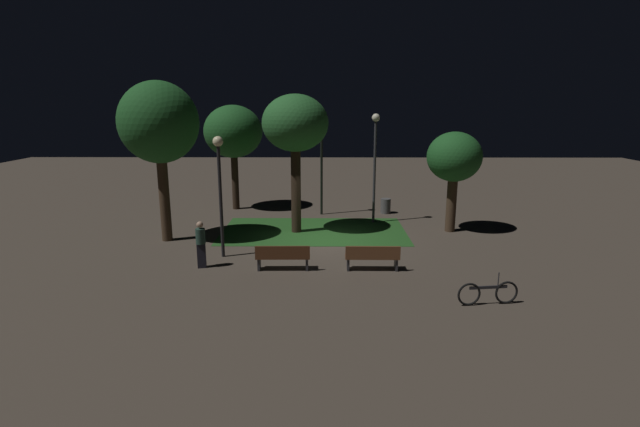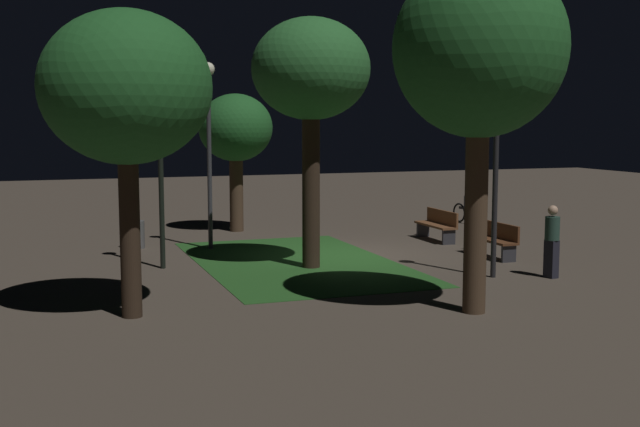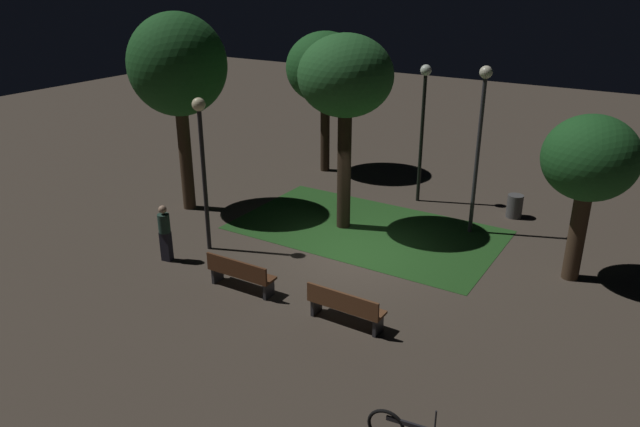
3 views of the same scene
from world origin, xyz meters
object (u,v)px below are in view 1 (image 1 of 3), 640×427
(tree_near_wall, at_px, (295,125))
(trash_bin, at_px, (386,206))
(lamp_post_path_center, at_px, (322,151))
(bench_lawn_edge, at_px, (372,257))
(bench_back_row, at_px, (283,256))
(tree_lawn_side, at_px, (233,132))
(lamp_post_near_wall, at_px, (375,151))
(tree_tall_center, at_px, (454,159))
(lamp_post_plaza_east, at_px, (220,176))
(tree_back_left, at_px, (159,124))
(bicycle, at_px, (488,293))
(pedestrian, at_px, (201,243))

(tree_near_wall, distance_m, trash_bin, 6.97)
(tree_near_wall, relative_size, lamp_post_path_center, 1.26)
(bench_lawn_edge, bearing_deg, bench_back_row, 180.00)
(lamp_post_path_center, bearing_deg, bench_lawn_edge, -78.03)
(tree_near_wall, bearing_deg, bench_lawn_edge, -59.98)
(tree_lawn_side, distance_m, lamp_post_near_wall, 7.51)
(tree_tall_center, height_order, lamp_post_path_center, lamp_post_path_center)
(tree_near_wall, height_order, lamp_post_plaza_east, tree_near_wall)
(bench_back_row, height_order, bench_lawn_edge, same)
(tree_back_left, distance_m, lamp_post_near_wall, 9.26)
(tree_lawn_side, xyz_separation_m, lamp_post_path_center, (4.50, -1.22, -0.84))
(lamp_post_path_center, bearing_deg, tree_tall_center, -29.32)
(tree_near_wall, distance_m, bicycle, 10.37)
(bench_lawn_edge, xyz_separation_m, tree_tall_center, (3.87, 5.01, 2.67))
(tree_back_left, relative_size, lamp_post_near_wall, 1.26)
(bench_back_row, bearing_deg, lamp_post_path_center, 81.33)
(bicycle, distance_m, pedestrian, 9.17)
(tree_lawn_side, height_order, lamp_post_near_wall, tree_lawn_side)
(tree_near_wall, bearing_deg, tree_tall_center, 1.46)
(tree_near_wall, distance_m, lamp_post_plaza_east, 4.50)
(lamp_post_near_wall, distance_m, trash_bin, 3.61)
(lamp_post_near_wall, bearing_deg, lamp_post_plaza_east, -139.53)
(tree_lawn_side, bearing_deg, tree_near_wall, -52.91)
(bicycle, bearing_deg, bench_lawn_edge, 136.96)
(tree_back_left, distance_m, trash_bin, 11.49)
(tree_tall_center, bearing_deg, lamp_post_plaza_east, -158.58)
(tree_near_wall, relative_size, trash_bin, 7.76)
(tree_back_left, bearing_deg, bench_lawn_edge, -23.76)
(tree_tall_center, distance_m, lamp_post_near_wall, 3.52)
(tree_lawn_side, height_order, tree_tall_center, tree_lawn_side)
(trash_bin, height_order, bicycle, bicycle)
(tree_tall_center, relative_size, bicycle, 2.46)
(tree_near_wall, bearing_deg, bicycle, -52.93)
(bench_back_row, height_order, lamp_post_path_center, lamp_post_path_center)
(lamp_post_near_wall, bearing_deg, tree_near_wall, -154.45)
(bench_back_row, bearing_deg, bench_lawn_edge, -0.00)
(bench_lawn_edge, height_order, lamp_post_plaza_east, lamp_post_plaza_east)
(tree_near_wall, relative_size, tree_back_left, 0.92)
(trash_bin, relative_size, pedestrian, 0.47)
(tree_tall_center, distance_m, tree_back_left, 12.03)
(tree_near_wall, distance_m, tree_back_left, 5.34)
(bench_back_row, distance_m, tree_back_left, 7.40)
(tree_near_wall, distance_m, lamp_post_near_wall, 4.05)
(trash_bin, height_order, pedestrian, pedestrian)
(trash_bin, bearing_deg, pedestrian, -131.61)
(lamp_post_plaza_east, bearing_deg, lamp_post_path_center, 62.28)
(lamp_post_plaza_east, distance_m, bicycle, 9.54)
(tree_back_left, height_order, lamp_post_plaza_east, tree_back_left)
(trash_bin, bearing_deg, lamp_post_plaza_east, -134.10)
(bench_back_row, distance_m, lamp_post_path_center, 8.67)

